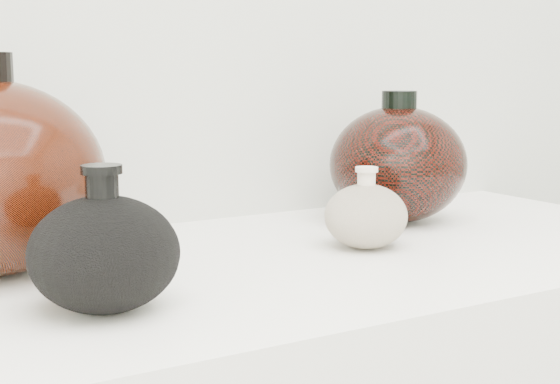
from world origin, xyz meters
TOP-DOWN VIEW (x-y plane):
  - black_gourd_vase at (-0.20, 0.85)m, footprint 0.16×0.16m
  - cream_gourd_vase at (0.15, 0.94)m, footprint 0.13×0.13m
  - right_round_pot at (0.29, 1.05)m, footprint 0.20×0.20m

SIDE VIEW (x-z plane):
  - cream_gourd_vase at x=0.15m, z-range 0.89..0.99m
  - black_gourd_vase at x=-0.20m, z-range 0.89..1.02m
  - right_round_pot at x=0.29m, z-range 0.89..1.07m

